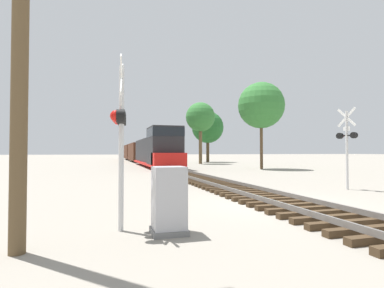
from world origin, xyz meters
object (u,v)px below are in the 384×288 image
(crossing_signal_near, at_px, (120,126))
(tree_mid_background, at_px, (200,117))
(tree_far_right, at_px, (261,106))
(relay_cabinet, at_px, (169,201))
(freight_train, at_px, (141,152))
(crossing_signal_far, at_px, (347,140))
(tree_deep_background, at_px, (208,127))

(crossing_signal_near, bearing_deg, tree_mid_background, 165.09)
(tree_mid_background, bearing_deg, tree_far_right, -82.31)
(relay_cabinet, bearing_deg, freight_train, 84.27)
(crossing_signal_far, xyz_separation_m, tree_far_right, (4.62, 16.53, 4.36))
(freight_train, bearing_deg, crossing_signal_near, -97.16)
(crossing_signal_far, height_order, relay_cabinet, crossing_signal_far)
(relay_cabinet, xyz_separation_m, tree_far_right, (14.48, 21.78, 6.00))
(relay_cabinet, xyz_separation_m, tree_mid_background, (12.47, 36.65, 6.32))
(tree_deep_background, bearing_deg, relay_cabinet, -110.22)
(freight_train, height_order, relay_cabinet, freight_train)
(crossing_signal_far, height_order, tree_mid_background, tree_mid_background)
(freight_train, xyz_separation_m, tree_deep_background, (11.61, -0.42, 4.32))
(crossing_signal_far, distance_m, relay_cabinet, 11.28)
(relay_cabinet, height_order, tree_far_right, tree_far_right)
(freight_train, height_order, tree_mid_background, tree_mid_background)
(tree_mid_background, relative_size, tree_deep_background, 1.04)
(relay_cabinet, height_order, tree_mid_background, tree_mid_background)
(freight_train, height_order, crossing_signal_far, freight_train)
(crossing_signal_far, bearing_deg, tree_mid_background, -21.33)
(freight_train, distance_m, crossing_signal_near, 43.68)
(tree_mid_background, bearing_deg, crossing_signal_near, -110.52)
(crossing_signal_near, relative_size, crossing_signal_far, 1.01)
(freight_train, xyz_separation_m, relay_cabinet, (-4.40, -43.89, -1.11))
(tree_mid_background, bearing_deg, freight_train, 138.07)
(freight_train, xyz_separation_m, crossing_signal_near, (-5.44, -43.34, 0.59))
(crossing_signal_far, distance_m, tree_deep_background, 38.91)
(tree_deep_background, bearing_deg, crossing_signal_far, -99.15)
(relay_cabinet, relative_size, tree_mid_background, 0.16)
(tree_mid_background, distance_m, tree_deep_background, 7.74)
(relay_cabinet, bearing_deg, tree_mid_background, 71.21)
(tree_deep_background, bearing_deg, tree_mid_background, -117.43)
(crossing_signal_near, relative_size, relay_cabinet, 2.68)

